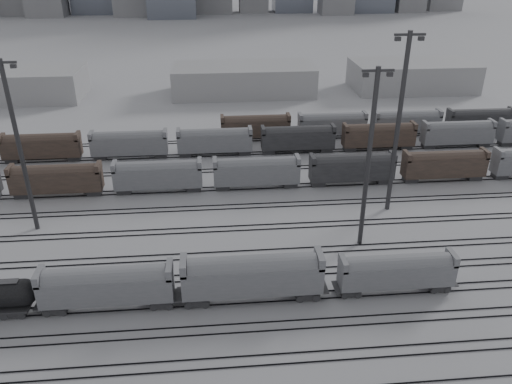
{
  "coord_description": "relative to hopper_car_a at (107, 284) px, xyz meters",
  "views": [
    {
      "loc": [
        0.62,
        -47.18,
        38.46
      ],
      "look_at": [
        7.0,
        22.14,
        4.0
      ],
      "focal_mm": 35.0,
      "sensor_mm": 36.0,
      "label": 1
    }
  ],
  "objects": [
    {
      "name": "light_mast_c",
      "position": [
        33.35,
        11.28,
        10.04
      ],
      "size": [
        4.05,
        0.65,
        25.29
      ],
      "color": "#333335",
      "rests_on": "ground"
    },
    {
      "name": "hopper_car_a",
      "position": [
        0.0,
        0.0,
        0.0
      ],
      "size": [
        15.3,
        3.04,
        5.47
      ],
      "color": "#242427",
      "rests_on": "ground"
    },
    {
      "name": "light_mast_d",
      "position": [
        40.72,
        21.12,
        11.46
      ],
      "size": [
        4.47,
        0.72,
        27.97
      ],
      "color": "#333335",
      "rests_on": "ground"
    },
    {
      "name": "bg_string_mid",
      "position": [
        30.27,
        47.0,
        -0.58
      ],
      "size": [
        151.0,
        3.0,
        5.6
      ],
      "color": "#242427",
      "rests_on": "ground"
    },
    {
      "name": "light_mast_b",
      "position": [
        -14.12,
        19.84,
        10.1
      ],
      "size": [
        4.07,
        0.65,
        25.41
      ],
      "color": "#333335",
      "rests_on": "ground"
    },
    {
      "name": "hopper_car_b",
      "position": [
        16.89,
        0.0,
        0.31
      ],
      "size": [
        16.71,
        3.32,
        5.97
      ],
      "color": "#242427",
      "rests_on": "ground"
    },
    {
      "name": "tracks",
      "position": [
        12.27,
        16.5,
        -3.3
      ],
      "size": [
        220.0,
        71.5,
        0.16
      ],
      "color": "black",
      "rests_on": "ground"
    },
    {
      "name": "bg_string_far",
      "position": [
        47.77,
        55.0,
        -0.58
      ],
      "size": [
        66.0,
        3.0,
        5.6
      ],
      "color": "brown",
      "rests_on": "ground"
    },
    {
      "name": "warehouse_right",
      "position": [
        72.27,
        94.0,
        0.62
      ],
      "size": [
        35.0,
        18.0,
        8.0
      ],
      "primitive_type": "cube",
      "color": "#9B9B9D",
      "rests_on": "ground"
    },
    {
      "name": "bg_string_near",
      "position": [
        20.27,
        31.0,
        -0.58
      ],
      "size": [
        151.0,
        3.0,
        5.6
      ],
      "color": "slate",
      "rests_on": "ground"
    },
    {
      "name": "hopper_car_c",
      "position": [
        34.48,
        0.0,
        -0.26
      ],
      "size": [
        14.12,
        2.81,
        5.05
      ],
      "color": "#242427",
      "rests_on": "ground"
    },
    {
      "name": "warehouse_mid",
      "position": [
        22.27,
        94.0,
        0.62
      ],
      "size": [
        40.0,
        18.0,
        8.0
      ],
      "primitive_type": "cube",
      "color": "#9B9B9D",
      "rests_on": "ground"
    },
    {
      "name": "ground",
      "position": [
        12.27,
        -1.0,
        -3.38
      ],
      "size": [
        900.0,
        900.0,
        0.0
      ],
      "primitive_type": "plane",
      "color": "#B3B3B8",
      "rests_on": "ground"
    }
  ]
}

